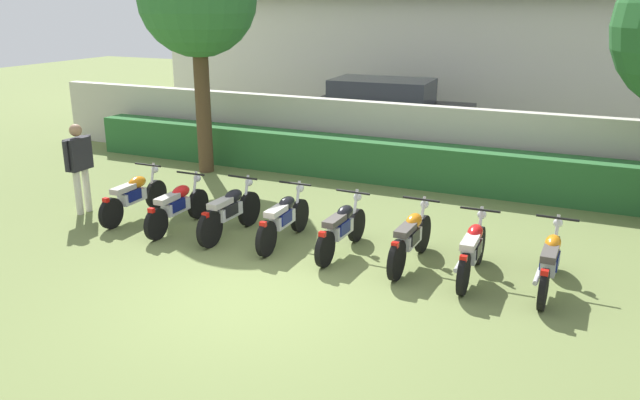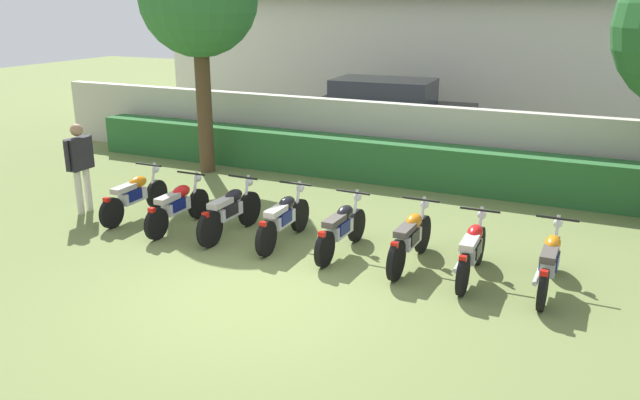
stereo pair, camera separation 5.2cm
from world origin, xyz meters
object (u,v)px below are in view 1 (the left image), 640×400
motorcycle_in_row_2 (230,211)px  motorcycle_in_row_3 (283,218)px  motorcycle_in_row_1 (177,206)px  motorcycle_in_row_5 (410,238)px  motorcycle_in_row_6 (472,250)px  inspector_person (79,160)px  motorcycle_in_row_4 (341,228)px  parked_car (387,114)px  motorcycle_in_row_0 (134,196)px  motorcycle_in_row_7 (550,261)px

motorcycle_in_row_2 → motorcycle_in_row_3: size_ratio=1.00×
motorcycle_in_row_1 → motorcycle_in_row_5: (4.31, 0.15, 0.02)m
motorcycle_in_row_5 → motorcycle_in_row_6: bearing=-93.7°
motorcycle_in_row_1 → inspector_person: bearing=90.1°
motorcycle_in_row_6 → inspector_person: bearing=89.3°
inspector_person → motorcycle_in_row_1: bearing=0.4°
motorcycle_in_row_4 → motorcycle_in_row_5: motorcycle_in_row_5 is taller
motorcycle_in_row_2 → motorcycle_in_row_5: (3.24, 0.07, -0.00)m
motorcycle_in_row_2 → motorcycle_in_row_1: bearing=96.0°
parked_car → motorcycle_in_row_3: parked_car is taller
motorcycle_in_row_3 → motorcycle_in_row_4: 1.07m
motorcycle_in_row_1 → motorcycle_in_row_5: bearing=-88.4°
motorcycle_in_row_0 → inspector_person: size_ratio=1.07×
motorcycle_in_row_2 → motorcycle_in_row_4: bearing=-86.3°
motorcycle_in_row_2 → motorcycle_in_row_3: (1.02, 0.08, -0.01)m
parked_car → inspector_person: bearing=-116.2°
motorcycle_in_row_7 → inspector_person: 8.61m
motorcycle_in_row_4 → motorcycle_in_row_7: bearing=-88.8°
inspector_person → motorcycle_in_row_4: bearing=1.8°
inspector_person → motorcycle_in_row_3: bearing=2.4°
motorcycle_in_row_4 → motorcycle_in_row_5: (1.16, -0.00, 0.01)m
motorcycle_in_row_4 → motorcycle_in_row_6: 2.14m
motorcycle_in_row_3 → parked_car: bearing=5.1°
motorcycle_in_row_1 → inspector_person: (-2.22, -0.02, 0.61)m
motorcycle_in_row_2 → motorcycle_in_row_6: size_ratio=1.02×
motorcycle_in_row_5 → inspector_person: 6.56m
motorcycle_in_row_2 → inspector_person: (-3.29, -0.10, 0.59)m
motorcycle_in_row_3 → inspector_person: size_ratio=1.06×
motorcycle_in_row_3 → motorcycle_in_row_2: bearing=93.4°
parked_car → motorcycle_in_row_5: parked_car is taller
motorcycle_in_row_0 → motorcycle_in_row_1: 1.13m
motorcycle_in_row_0 → motorcycle_in_row_1: motorcycle_in_row_0 is taller
parked_car → motorcycle_in_row_3: bearing=-86.6°
motorcycle_in_row_0 → motorcycle_in_row_3: (3.19, 0.01, 0.01)m
motorcycle_in_row_4 → inspector_person: (-5.37, -0.17, 0.61)m
parked_car → motorcycle_in_row_4: (1.94, -7.81, -0.50)m
parked_car → motorcycle_in_row_2: size_ratio=2.48×
parked_car → motorcycle_in_row_1: bearing=-101.6°
motorcycle_in_row_3 → motorcycle_in_row_5: bearing=-91.5°
motorcycle_in_row_0 → motorcycle_in_row_4: (4.26, 0.00, 0.00)m
motorcycle_in_row_3 → motorcycle_in_row_5: size_ratio=0.99×
inspector_person → motorcycle_in_row_6: bearing=0.6°
motorcycle_in_row_5 → motorcycle_in_row_7: size_ratio=0.98×
motorcycle_in_row_1 → motorcycle_in_row_5: size_ratio=0.97×
motorcycle_in_row_1 → motorcycle_in_row_6: motorcycle_in_row_6 is taller
parked_car → motorcycle_in_row_5: bearing=-71.3°
motorcycle_in_row_3 → motorcycle_in_row_6: bearing=-93.1°
motorcycle_in_row_0 → motorcycle_in_row_2: (2.18, -0.07, 0.02)m
motorcycle_in_row_7 → inspector_person: inspector_person is taller
motorcycle_in_row_0 → motorcycle_in_row_2: motorcycle_in_row_2 is taller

